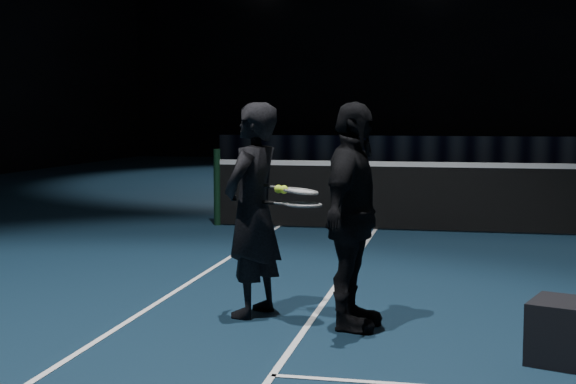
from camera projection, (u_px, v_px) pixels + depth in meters
name	position (u px, v px, depth m)	size (l,w,h in m)	color
wall_back	(550.00, 14.00, 27.34)	(30.00, 30.00, 0.00)	black
net_post_left	(217.00, 187.00, 11.54)	(0.10, 0.10, 1.10)	black
sponsor_backdrop	(554.00, 151.00, 25.34)	(22.00, 0.15, 0.90)	black
player_a	(253.00, 210.00, 6.31)	(0.62, 0.40, 1.69)	black
player_b	(352.00, 216.00, 5.91)	(0.99, 0.41, 1.69)	black
racket_lower	(304.00, 205.00, 6.09)	(0.68, 0.22, 0.03)	black
racket_upper	(300.00, 191.00, 6.14)	(0.68, 0.22, 0.03)	black
tennis_balls	(281.00, 187.00, 6.18)	(0.12, 0.10, 0.12)	#D6ED32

